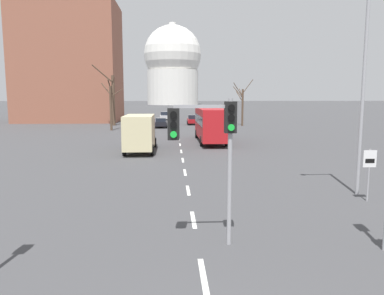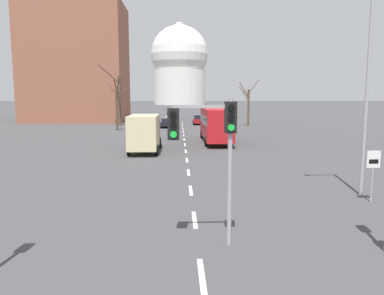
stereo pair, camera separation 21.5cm
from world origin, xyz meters
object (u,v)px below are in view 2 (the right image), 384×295
Objects in this scene: traffic_signal_centre_tall at (210,135)px; city_bus at (216,122)px; delivery_truck at (145,132)px; sedan_near_left at (167,122)px; speed_limit_sign at (373,167)px; sedan_mid_centre at (198,120)px; sedan_near_right at (171,116)px; street_lamp_right at (362,72)px.

city_bus is (2.82, 26.87, -1.45)m from traffic_signal_centre_tall.
delivery_truck is at bearing -136.20° from city_bus.
traffic_signal_centre_tall is at bearing -86.49° from sedan_near_left.
traffic_signal_centre_tall reaches higher than delivery_truck.
speed_limit_sign reaches higher than sedan_mid_centre.
sedan_near_right is at bearing 98.25° from city_bus.
traffic_signal_centre_tall reaches higher than sedan_near_left.
delivery_truck is (-11.25, 14.74, -4.06)m from street_lamp_right.
sedan_near_left is (-10.38, 41.03, -0.84)m from speed_limit_sign.
sedan_near_left is (-10.20, 39.83, -5.00)m from street_lamp_right.
delivery_truck reaches higher than speed_limit_sign.
sedan_mid_centre is (5.08, 5.84, 0.06)m from sedan_near_left.
speed_limit_sign is at bearing -54.34° from delivery_truck.
traffic_signal_centre_tall is 1.08× the size of sedan_mid_centre.
city_bus is at bearing -88.76° from sedan_mid_centre.
speed_limit_sign is at bearing -80.32° from sedan_near_right.
speed_limit_sign is at bearing -77.95° from city_bus.
sedan_near_right reaches higher than sedan_near_left.
speed_limit_sign is at bearing -83.55° from sedan_mid_centre.
sedan_mid_centre reaches higher than sedan_near_left.
city_bus is (5.61, -18.70, 1.29)m from sedan_near_left.
sedan_mid_centre is (-5.12, 45.68, -4.94)m from street_lamp_right.
street_lamp_right is 21.94m from city_bus.
street_lamp_right reaches higher than sedan_mid_centre.
delivery_truck is (-11.43, 15.93, 0.10)m from speed_limit_sign.
street_lamp_right reaches higher than city_bus.
traffic_signal_centre_tall reaches higher than city_bus.
sedan_near_left is 19.57m from city_bus.
city_bus reaches higher than sedan_near_right.
city_bus is (-4.59, 21.13, -3.71)m from street_lamp_right.
speed_limit_sign is 19.61m from delivery_truck.
delivery_truck reaches higher than sedan_near_right.
speed_limit_sign is (7.58, 4.55, -1.89)m from traffic_signal_centre_tall.
speed_limit_sign is at bearing -75.81° from sedan_near_left.
street_lamp_right reaches higher than traffic_signal_centre_tall.
traffic_signal_centre_tall is 0.64× the size of delivery_truck.
sedan_near_right is 1.01× the size of sedan_mid_centre.
sedan_near_left is 0.62× the size of delivery_truck.
sedan_near_right is 37.71m from city_bus.
speed_limit_sign reaches higher than sedan_near_right.
sedan_near_right is at bearing 89.37° from sedan_near_left.
city_bus is at bearing 102.26° from street_lamp_right.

